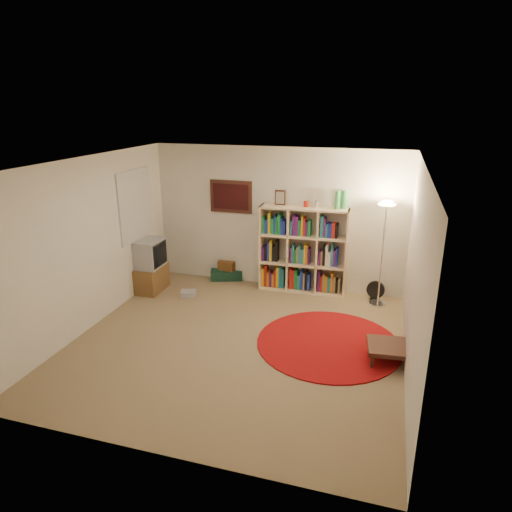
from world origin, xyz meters
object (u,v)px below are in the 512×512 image
at_px(bookshelf, 302,250).
at_px(suitcase, 227,273).
at_px(floor_lamp, 385,219).
at_px(floor_fan, 376,291).
at_px(tv_stand, 150,266).
at_px(side_table, 388,347).

relative_size(bookshelf, suitcase, 2.68).
bearing_deg(bookshelf, floor_lamp, -13.53).
xyz_separation_m(bookshelf, floor_fan, (1.31, -0.12, -0.56)).
bearing_deg(tv_stand, side_table, -17.34).
height_order(floor_fan, suitcase, floor_fan).
height_order(bookshelf, floor_lamp, bookshelf).
bearing_deg(tv_stand, suitcase, 39.57).
relative_size(floor_fan, tv_stand, 0.36).
xyz_separation_m(floor_lamp, suitcase, (-2.83, 0.40, -1.37)).
bearing_deg(bookshelf, tv_stand, -164.68).
height_order(tv_stand, suitcase, tv_stand).
distance_m(floor_lamp, suitcase, 3.17).
xyz_separation_m(suitcase, side_table, (3.02, -2.18, 0.10)).
bearing_deg(floor_fan, suitcase, 179.13).
relative_size(tv_stand, suitcase, 1.39).
bearing_deg(suitcase, side_table, -54.52).
xyz_separation_m(floor_fan, side_table, (0.24, -1.93, 0.03)).
height_order(bookshelf, suitcase, bookshelf).
relative_size(tv_stand, side_table, 1.65).
distance_m(floor_lamp, floor_fan, 1.30).
bearing_deg(tv_stand, bookshelf, 16.82).
distance_m(floor_fan, suitcase, 2.79).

